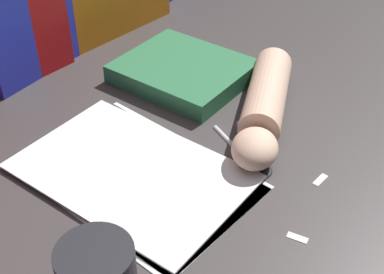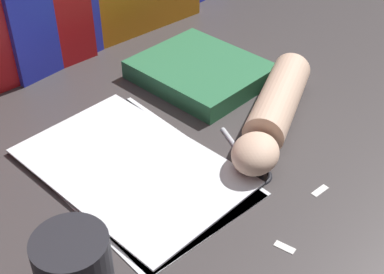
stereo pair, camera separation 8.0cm
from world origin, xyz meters
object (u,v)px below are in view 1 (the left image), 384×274
(paper_stack, at_px, (135,174))
(scissors, at_px, (247,159))
(hand_forearm, at_px, (264,106))
(book_closed, at_px, (183,72))

(paper_stack, height_order, scissors, scissors)
(scissors, relative_size, hand_forearm, 0.48)
(paper_stack, distance_m, scissors, 0.18)
(hand_forearm, bearing_deg, book_closed, 82.03)
(book_closed, xyz_separation_m, hand_forearm, (-0.03, -0.20, 0.02))
(book_closed, bearing_deg, paper_stack, -156.45)
(book_closed, distance_m, hand_forearm, 0.20)
(book_closed, distance_m, scissors, 0.27)
(scissors, bearing_deg, paper_stack, 138.79)
(scissors, bearing_deg, book_closed, 60.43)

